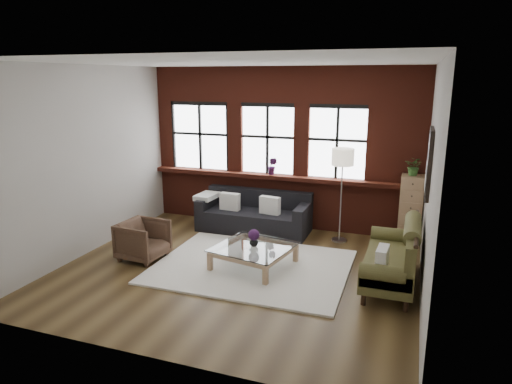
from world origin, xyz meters
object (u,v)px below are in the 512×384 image
(vase, at_px, (254,242))
(floor_lamp, at_px, (341,192))
(drawer_chest, at_px, (410,211))
(coffee_table, at_px, (254,257))
(dark_sofa, at_px, (254,212))
(armchair, at_px, (143,240))
(vintage_settee, at_px, (390,253))

(vase, bearing_deg, floor_lamp, 57.30)
(vase, bearing_deg, drawer_chest, 39.64)
(coffee_table, distance_m, drawer_chest, 3.05)
(dark_sofa, distance_m, coffee_table, 1.84)
(coffee_table, bearing_deg, floor_lamp, 57.30)
(vase, height_order, drawer_chest, drawer_chest)
(armchair, bearing_deg, vase, -77.65)
(dark_sofa, bearing_deg, vintage_settee, -30.91)
(dark_sofa, bearing_deg, armchair, -122.46)
(vintage_settee, relative_size, floor_lamp, 0.95)
(vintage_settee, relative_size, drawer_chest, 1.40)
(dark_sofa, xyz_separation_m, armchair, (-1.26, -1.99, -0.07))
(armchair, xyz_separation_m, floor_lamp, (2.98, 1.97, 0.62))
(vintage_settee, relative_size, armchair, 2.51)
(drawer_chest, xyz_separation_m, floor_lamp, (-1.22, -0.22, 0.30))
(coffee_table, xyz_separation_m, floor_lamp, (1.09, 1.70, 0.77))
(dark_sofa, xyz_separation_m, vintage_settee, (2.71, -1.62, 0.09))
(coffee_table, bearing_deg, vase, -135.00)
(vintage_settee, xyz_separation_m, vase, (-2.09, -0.10, -0.04))
(drawer_chest, bearing_deg, dark_sofa, -176.06)
(vase, distance_m, drawer_chest, 3.02)
(armchair, distance_m, vase, 1.90)
(coffee_table, xyz_separation_m, vase, (-0.00, -0.00, 0.26))
(vintage_settee, xyz_separation_m, coffee_table, (-2.09, -0.10, -0.30))
(vintage_settee, height_order, vase, vintage_settee)
(armchair, height_order, vase, armchair)
(dark_sofa, relative_size, vase, 14.37)
(armchair, xyz_separation_m, vase, (1.88, 0.27, 0.11))
(armchair, distance_m, drawer_chest, 4.75)
(vintage_settee, distance_m, armchair, 3.99)
(vase, bearing_deg, vintage_settee, 2.70)
(coffee_table, relative_size, drawer_chest, 0.87)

